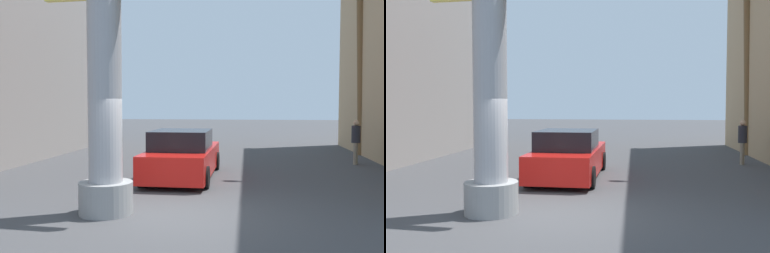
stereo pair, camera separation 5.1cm
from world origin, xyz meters
TOP-DOWN VIEW (x-y plane):
  - ground_plane at (0.00, 10.00)m, footprint 89.79×89.79m
  - street_lamp at (5.98, 5.83)m, footprint 2.37×0.28m
  - car_lead at (-0.41, 4.59)m, footprint 2.11×5.03m
  - palm_tree_mid_right at (6.83, 11.78)m, footprint 2.65×2.71m
  - pedestrian_mid_right at (5.89, 8.42)m, footprint 0.44×0.44m
  - pedestrian_far_left at (-5.58, 13.87)m, footprint 0.47×0.47m

SIDE VIEW (x-z plane):
  - ground_plane at x=0.00m, z-range 0.00..0.00m
  - car_lead at x=-0.41m, z-range -0.08..1.48m
  - pedestrian_far_left at x=-5.58m, z-range 0.14..1.85m
  - pedestrian_mid_right at x=5.89m, z-range 0.15..1.90m
  - street_lamp at x=5.98m, z-range 0.74..7.88m
  - palm_tree_mid_right at x=6.83m, z-range 1.01..9.89m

